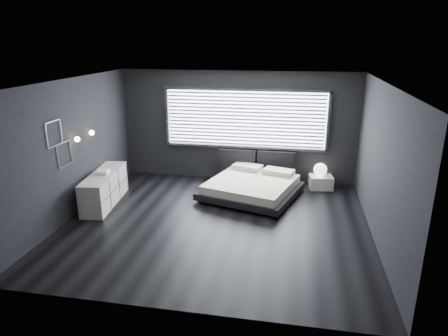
# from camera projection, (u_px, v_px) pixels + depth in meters

# --- Properties ---
(room) EXTENTS (6.04, 6.00, 2.80)m
(room) POSITION_uv_depth(u_px,v_px,m) (216.00, 157.00, 7.59)
(room) COLOR black
(room) RESTS_ON ground
(window) EXTENTS (4.14, 0.09, 1.52)m
(window) POSITION_uv_depth(u_px,v_px,m) (245.00, 119.00, 10.01)
(window) COLOR white
(window) RESTS_ON ground
(headboard) EXTENTS (1.96, 0.16, 0.52)m
(headboard) POSITION_uv_depth(u_px,v_px,m) (256.00, 160.00, 10.23)
(headboard) COLOR black
(headboard) RESTS_ON ground
(sconce_near) EXTENTS (0.18, 0.11, 0.11)m
(sconce_near) POSITION_uv_depth(u_px,v_px,m) (77.00, 139.00, 8.07)
(sconce_near) COLOR silver
(sconce_near) RESTS_ON ground
(sconce_far) EXTENTS (0.18, 0.11, 0.11)m
(sconce_far) POSITION_uv_depth(u_px,v_px,m) (92.00, 133.00, 8.63)
(sconce_far) COLOR silver
(sconce_far) RESTS_ON ground
(wall_art_upper) EXTENTS (0.01, 0.48, 0.48)m
(wall_art_upper) POSITION_uv_depth(u_px,v_px,m) (54.00, 134.00, 7.45)
(wall_art_upper) COLOR #47474C
(wall_art_upper) RESTS_ON ground
(wall_art_lower) EXTENTS (0.01, 0.48, 0.48)m
(wall_art_lower) POSITION_uv_depth(u_px,v_px,m) (65.00, 154.00, 7.83)
(wall_art_lower) COLOR #47474C
(wall_art_lower) RESTS_ON ground
(bed) EXTENTS (2.48, 2.42, 0.52)m
(bed) POSITION_uv_depth(u_px,v_px,m) (252.00, 186.00, 9.34)
(bed) COLOR black
(bed) RESTS_ON ground
(nightstand) EXTENTS (0.61, 0.53, 0.32)m
(nightstand) POSITION_uv_depth(u_px,v_px,m) (321.00, 182.00, 9.87)
(nightstand) COLOR silver
(nightstand) RESTS_ON ground
(orb_lamp) EXTENTS (0.32, 0.32, 0.32)m
(orb_lamp) POSITION_uv_depth(u_px,v_px,m) (320.00, 170.00, 9.78)
(orb_lamp) COLOR white
(orb_lamp) RESTS_ON nightstand
(dresser) EXTENTS (0.71, 1.83, 0.72)m
(dresser) POSITION_uv_depth(u_px,v_px,m) (105.00, 188.00, 8.90)
(dresser) COLOR silver
(dresser) RESTS_ON ground
(book_stack) EXTENTS (0.33, 0.40, 0.07)m
(book_stack) POSITION_uv_depth(u_px,v_px,m) (102.00, 172.00, 8.78)
(book_stack) COLOR silver
(book_stack) RESTS_ON dresser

